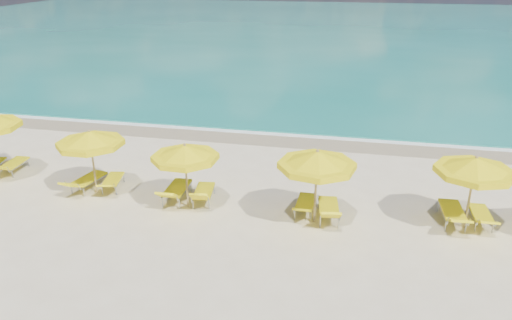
# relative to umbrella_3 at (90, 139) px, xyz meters

# --- Properties ---
(ground_plane) EXTENTS (120.00, 120.00, 0.00)m
(ground_plane) POSITION_rel_umbrella_3_xyz_m (5.57, -0.19, -2.02)
(ground_plane) COLOR beige
(ocean) EXTENTS (120.00, 80.00, 0.30)m
(ocean) POSITION_rel_umbrella_3_xyz_m (5.57, 47.81, -2.02)
(ocean) COLOR #147265
(ocean) RESTS_ON ground
(wet_sand_band) EXTENTS (120.00, 2.60, 0.01)m
(wet_sand_band) POSITION_rel_umbrella_3_xyz_m (5.57, 7.21, -2.02)
(wet_sand_band) COLOR tan
(wet_sand_band) RESTS_ON ground
(foam_line) EXTENTS (120.00, 1.20, 0.03)m
(foam_line) POSITION_rel_umbrella_3_xyz_m (5.57, 8.01, -2.02)
(foam_line) COLOR white
(foam_line) RESTS_ON ground
(whitecap_near) EXTENTS (14.00, 0.36, 0.05)m
(whitecap_near) POSITION_rel_umbrella_3_xyz_m (-0.43, 16.81, -2.02)
(whitecap_near) COLOR white
(whitecap_near) RESTS_ON ground
(whitecap_far) EXTENTS (18.00, 0.30, 0.05)m
(whitecap_far) POSITION_rel_umbrella_3_xyz_m (13.57, 23.81, -2.02)
(whitecap_far) COLOR white
(whitecap_far) RESTS_ON ground
(umbrella_3) EXTENTS (3.05, 3.05, 2.37)m
(umbrella_3) POSITION_rel_umbrella_3_xyz_m (0.00, 0.00, 0.00)
(umbrella_3) COLOR tan
(umbrella_3) RESTS_ON ground
(umbrella_4) EXTENTS (2.97, 2.97, 2.27)m
(umbrella_4) POSITION_rel_umbrella_3_xyz_m (3.57, -0.38, -0.08)
(umbrella_4) COLOR tan
(umbrella_4) RESTS_ON ground
(umbrella_5) EXTENTS (2.83, 2.83, 2.47)m
(umbrella_5) POSITION_rel_umbrella_3_xyz_m (7.86, -0.55, 0.09)
(umbrella_5) COLOR tan
(umbrella_5) RESTS_ON ground
(umbrella_6) EXTENTS (2.54, 2.54, 2.40)m
(umbrella_6) POSITION_rel_umbrella_3_xyz_m (12.49, 0.10, 0.03)
(umbrella_6) COLOR tan
(umbrella_6) RESTS_ON ground
(lounger_2_right) EXTENTS (0.73, 1.85, 0.70)m
(lounger_2_right) POSITION_rel_umbrella_3_xyz_m (-4.06, 0.96, -1.80)
(lounger_2_right) COLOR #A5A8AD
(lounger_2_right) RESTS_ON ground
(lounger_3_left) EXTENTS (0.94, 1.99, 0.71)m
(lounger_3_left) POSITION_rel_umbrella_3_xyz_m (-0.43, 0.19, -1.79)
(lounger_3_left) COLOR #A5A8AD
(lounger_3_left) RESTS_ON ground
(lounger_3_right) EXTENTS (0.90, 1.81, 0.64)m
(lounger_3_right) POSITION_rel_umbrella_3_xyz_m (0.44, 0.39, -1.82)
(lounger_3_right) COLOR #A5A8AD
(lounger_3_right) RESTS_ON ground
(lounger_4_left) EXTENTS (0.73, 2.04, 0.85)m
(lounger_4_left) POSITION_rel_umbrella_3_xyz_m (3.03, 0.02, -1.77)
(lounger_4_left) COLOR #A5A8AD
(lounger_4_left) RESTS_ON ground
(lounger_4_right) EXTENTS (0.86, 1.86, 0.83)m
(lounger_4_right) POSITION_rel_umbrella_3_xyz_m (4.00, 0.07, -1.79)
(lounger_4_right) COLOR #A5A8AD
(lounger_4_right) RESTS_ON ground
(lounger_5_left) EXTENTS (0.62, 1.79, 0.69)m
(lounger_5_left) POSITION_rel_umbrella_3_xyz_m (7.50, 0.00, -1.81)
(lounger_5_left) COLOR #A5A8AD
(lounger_5_left) RESTS_ON ground
(lounger_5_right) EXTENTS (0.87, 1.97, 0.84)m
(lounger_5_right) POSITION_rel_umbrella_3_xyz_m (8.28, -0.26, -1.78)
(lounger_5_right) COLOR #A5A8AD
(lounger_5_right) RESTS_ON ground
(lounger_6_left) EXTENTS (0.75, 2.06, 0.76)m
(lounger_6_left) POSITION_rel_umbrella_3_xyz_m (12.12, 0.30, -1.78)
(lounger_6_left) COLOR #A5A8AD
(lounger_6_left) RESTS_ON ground
(lounger_6_right) EXTENTS (0.62, 1.76, 0.65)m
(lounger_6_right) POSITION_rel_umbrella_3_xyz_m (12.99, 0.40, -1.81)
(lounger_6_right) COLOR #A5A8AD
(lounger_6_right) RESTS_ON ground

